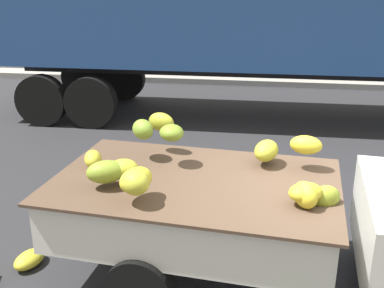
% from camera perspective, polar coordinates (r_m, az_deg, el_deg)
% --- Properties ---
extents(ground, '(220.00, 220.00, 0.00)m').
position_cam_1_polar(ground, '(5.37, 16.52, -15.22)').
color(ground, '#28282B').
extents(curb_strip, '(80.00, 0.80, 0.16)m').
position_cam_1_polar(curb_strip, '(14.12, 11.99, 7.42)').
color(curb_strip, gray).
rests_on(curb_strip, ground).
extents(semi_trailer, '(12.02, 2.71, 3.95)m').
position_cam_1_polar(semi_trailer, '(10.21, 9.23, 16.95)').
color(semi_trailer, navy).
rests_on(semi_trailer, ground).
extents(fallen_banana_bunch_near_tailgate, '(0.35, 0.45, 0.16)m').
position_cam_1_polar(fallen_banana_bunch_near_tailgate, '(5.58, -19.23, -13.14)').
color(fallen_banana_bunch_near_tailgate, gold).
rests_on(fallen_banana_bunch_near_tailgate, ground).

